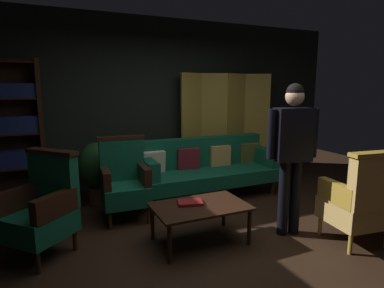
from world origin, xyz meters
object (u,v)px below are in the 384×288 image
velvet_couch (207,166)px  coffee_table (200,209)px  folding_screen (225,125)px  standing_figure (292,146)px  armchair_wing_left (42,207)px  armchair_wing_right (124,181)px  bookshelf (9,131)px  book_red_leather (190,203)px  potted_plant (98,168)px  armchair_gilt_accent (360,200)px

velvet_couch → coffee_table: size_ratio=2.12×
folding_screen → standing_figure: bearing=-102.0°
armchair_wing_left → standing_figure: bearing=-14.2°
armchair_wing_right → bookshelf: bearing=140.2°
standing_figure → velvet_couch: bearing=98.2°
book_red_leather → folding_screen: bearing=51.7°
bookshelf → standing_figure: bookshelf is taller
armchair_wing_left → potted_plant: size_ratio=1.17×
folding_screen → potted_plant: size_ratio=2.14×
armchair_wing_right → book_red_leather: armchair_wing_right is taller
armchair_wing_right → standing_figure: size_ratio=0.61×
armchair_wing_left → book_red_leather: bearing=-13.3°
armchair_gilt_accent → armchair_wing_left: same height
bookshelf → armchair_gilt_accent: bearing=-39.6°
armchair_gilt_accent → armchair_wing_left: size_ratio=1.00×
standing_figure → book_red_leather: 1.28m
armchair_wing_left → armchair_gilt_accent: bearing=-20.6°
armchair_wing_left → standing_figure: (2.54, -0.64, 0.54)m
folding_screen → armchair_gilt_accent: 2.86m
coffee_table → armchair_gilt_accent: 1.68m
folding_screen → coffee_table: (-1.50, -2.09, -0.61)m
bookshelf → velvet_couch: 2.86m
armchair_wing_left → potted_plant: 1.47m
folding_screen → standing_figure: (-0.49, -2.31, 0.04)m
coffee_table → armchair_gilt_accent: (1.51, -0.72, 0.12)m
armchair_gilt_accent → book_red_leather: (-1.60, 0.80, -0.05)m
potted_plant → book_red_leather: bearing=-65.8°
standing_figure → potted_plant: standing_figure is taller
coffee_table → standing_figure: 1.22m
book_red_leather → velvet_couch: bearing=56.4°
book_red_leather → bookshelf: bearing=132.1°
coffee_table → potted_plant: 1.89m
standing_figure → book_red_leather: size_ratio=6.55×
armchair_wing_right → book_red_leather: bearing=-61.5°
coffee_table → standing_figure: size_ratio=0.59×
bookshelf → potted_plant: (1.11, -0.41, -0.55)m
coffee_table → potted_plant: (-0.81, 1.70, 0.14)m
armchair_gilt_accent → book_red_leather: bearing=153.3°
armchair_wing_left → armchair_wing_right: 1.11m
standing_figure → potted_plant: size_ratio=1.92×
potted_plant → book_red_leather: 1.78m
velvet_couch → armchair_wing_left: size_ratio=2.04×
folding_screen → potted_plant: bearing=-170.5°
velvet_couch → standing_figure: size_ratio=1.25×
book_red_leather → standing_figure: bearing=-15.4°
coffee_table → armchair_wing_right: (-0.58, 1.00, 0.12)m
potted_plant → velvet_couch: bearing=-11.5°
armchair_wing_left → potted_plant: bearing=60.8°
folding_screen → book_red_leather: bearing=-128.3°
coffee_table → armchair_wing_right: size_ratio=0.96×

